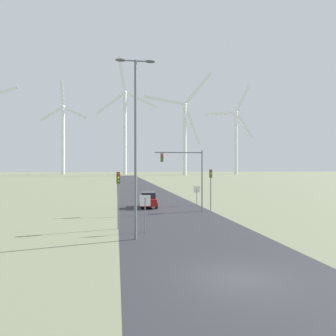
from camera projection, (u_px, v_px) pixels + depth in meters
ground_plane at (237, 278)px, 14.14m from camera, size 600.00×600.00×0.00m
road_surface at (144, 192)px, 61.55m from camera, size 10.00×240.00×0.01m
streetlamp at (136, 130)px, 21.58m from camera, size 2.65×0.32×11.90m
stop_sign_near at (145, 206)px, 23.96m from camera, size 0.81×0.07×2.73m
stop_sign_far at (197, 192)px, 40.53m from camera, size 0.81×0.07×2.40m
traffic_light_post_near_left at (118, 187)px, 25.26m from camera, size 0.28×0.33×4.41m
traffic_light_post_near_right at (211, 181)px, 36.01m from camera, size 0.28×0.34×4.51m
traffic_light_mast_overhead at (186, 168)px, 34.85m from camera, size 5.20×0.35×6.58m
car_approaching at (148, 200)px, 38.55m from camera, size 1.97×4.17×1.83m
wind_turbine_left at (63, 133)px, 214.63m from camera, size 30.62×2.60×61.46m
wind_turbine_center at (125, 124)px, 209.31m from camera, size 40.04×7.26×75.39m
wind_turbine_right at (185, 130)px, 188.01m from camera, size 39.90×2.60×59.78m
wind_turbine_far_right at (236, 135)px, 223.07m from camera, size 33.46×3.88×61.11m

